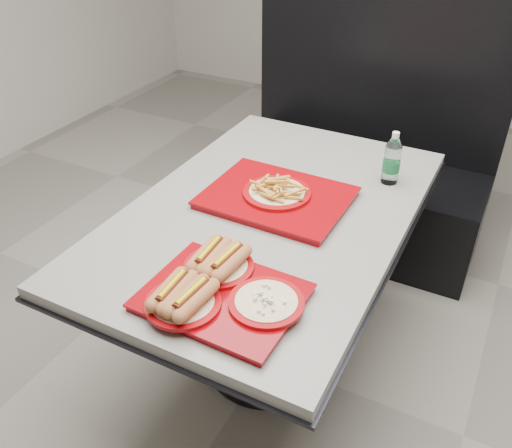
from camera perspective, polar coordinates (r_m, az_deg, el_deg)
The scene contains 6 objects.
ground at distance 2.35m, azimuth 1.22°, elevation -14.01°, with size 6.00×6.00×0.00m, color gray.
diner_table at distance 1.96m, azimuth 1.42°, elevation -2.46°, with size 0.92×1.42×0.75m.
booth_bench at distance 2.93m, azimuth 10.95°, elevation 5.98°, with size 1.30×0.57×1.35m.
tray_near at distance 1.48m, azimuth -4.09°, elevation -6.79°, with size 0.44×0.38×0.09m.
tray_far at distance 1.89m, azimuth 2.21°, elevation 3.13°, with size 0.49×0.39×0.10m.
water_bottle at distance 2.04m, azimuth 14.10°, elevation 6.44°, with size 0.06×0.06×0.20m.
Camera 1 is at (0.69, -1.42, 1.75)m, focal length 38.00 mm.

